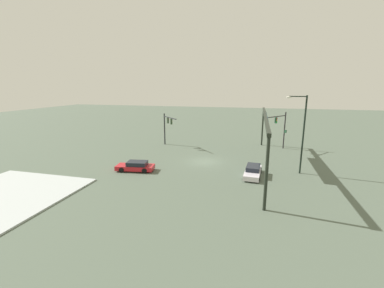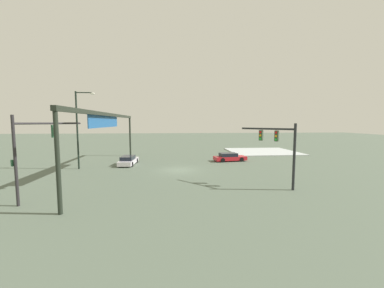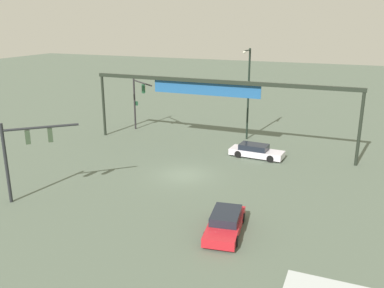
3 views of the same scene
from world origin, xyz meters
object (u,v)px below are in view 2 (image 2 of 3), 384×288
Objects in this scene: streetlamp_curved_arm at (79,125)px; sedan_car_waiting_far at (229,157)px; traffic_signal_opposite_side at (280,144)px; sedan_car_approaching at (128,160)px; traffic_signal_near_corner at (31,146)px.

streetlamp_curved_arm is 20.70m from sedan_car_waiting_far.
sedan_car_approaching is (12.51, 15.21, -3.29)m from traffic_signal_opposite_side.
traffic_signal_opposite_side is 22.97m from streetlamp_curved_arm.
traffic_signal_near_corner is 1.11× the size of traffic_signal_opposite_side.
streetlamp_curved_arm is at bearing 20.75° from traffic_signal_opposite_side.
traffic_signal_near_corner is 15.52m from sedan_car_approaching.
streetlamp_curved_arm is (10.14, 20.55, 1.50)m from traffic_signal_opposite_side.
sedan_car_approaching is 1.02× the size of sedan_car_waiting_far.
traffic_signal_opposite_side is 1.13× the size of sedan_car_approaching.
traffic_signal_near_corner reaches higher than traffic_signal_opposite_side.
sedan_car_waiting_far is at bearing -39.64° from traffic_signal_opposite_side.
sedan_car_approaching is at bearing 178.66° from sedan_car_waiting_far.
streetlamp_curved_arm reaches higher than sedan_car_approaching.
sedan_car_waiting_far is at bearing -79.40° from sedan_car_approaching.
traffic_signal_near_corner is 24.86m from sedan_car_waiting_far.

